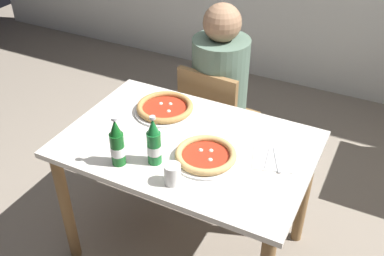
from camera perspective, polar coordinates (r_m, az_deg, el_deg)
ground_plane at (r=2.66m, az=-0.50°, el=-14.87°), size 8.00×8.00×0.00m
dining_table_main at (r=2.21m, az=-0.59°, el=-4.16°), size 1.20×0.80×0.75m
chair_behind_table at (r=2.79m, az=2.92°, el=1.18°), size 0.43×0.43×0.85m
diner_seated at (r=2.77m, az=3.50°, el=3.42°), size 0.34×0.34×1.21m
pizza_margherita_near at (r=2.02m, az=1.78°, el=-3.58°), size 0.31×0.31×0.04m
pizza_marinara_far at (r=2.36m, az=-3.50°, el=2.59°), size 0.33×0.33×0.04m
beer_bottle_left at (r=1.97m, az=-9.62°, el=-2.12°), size 0.07×0.07×0.25m
beer_bottle_center at (r=1.96m, az=-4.92°, el=-2.00°), size 0.07×0.07×0.25m
napkin_with_cutlery at (r=2.06m, az=10.36°, el=-3.90°), size 0.22×0.22×0.01m
paper_cup at (r=1.88m, az=-2.52°, el=-5.95°), size 0.07×0.07×0.09m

